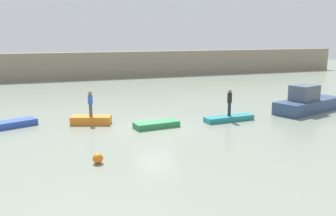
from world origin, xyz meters
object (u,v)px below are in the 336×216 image
object	(u,v)px
motorboat	(307,103)
person_blue_shirt	(90,102)
rowboat_green	(156,124)
mooring_buoy	(98,158)
rowboat_blue	(13,124)
person_dark_shirt	(230,101)
rowboat_teal	(229,118)
rowboat_orange	(91,120)

from	to	relation	value
motorboat	person_blue_shirt	bearing A→B (deg)	174.13
rowboat_green	mooring_buoy	world-z (taller)	mooring_buoy
rowboat_blue	rowboat_green	xyz separation A→B (m)	(8.80, -3.33, -0.02)
person_blue_shirt	mooring_buoy	size ratio (longest dim) A/B	3.40
person_dark_shirt	person_blue_shirt	bearing A→B (deg)	165.41
person_blue_shirt	mooring_buoy	bearing A→B (deg)	-96.03
motorboat	mooring_buoy	world-z (taller)	motorboat
rowboat_teal	mooring_buoy	bearing A→B (deg)	-154.78
rowboat_orange	rowboat_blue	bearing A→B (deg)	-170.56
rowboat_teal	rowboat_orange	bearing A→B (deg)	161.69
motorboat	mooring_buoy	xyz separation A→B (m)	(-17.29, -6.24, -0.46)
motorboat	rowboat_teal	distance (m)	7.32
motorboat	rowboat_blue	size ratio (longest dim) A/B	2.29
motorboat	rowboat_green	xyz separation A→B (m)	(-12.60, -0.72, -0.53)
motorboat	rowboat_green	distance (m)	12.63
rowboat_green	person_dark_shirt	bearing A→B (deg)	-5.40
rowboat_blue	rowboat_teal	distance (m)	14.51
person_blue_shirt	mooring_buoy	distance (m)	8.07
rowboat_green	person_blue_shirt	distance (m)	4.73
person_blue_shirt	rowboat_green	bearing A→B (deg)	-32.01
rowboat_teal	person_blue_shirt	bearing A→B (deg)	161.69
rowboat_green	rowboat_teal	xyz separation A→B (m)	(5.33, 0.02, -0.01)
rowboat_teal	person_dark_shirt	distance (m)	1.22
rowboat_orange	rowboat_green	distance (m)	4.54
motorboat	person_blue_shirt	world-z (taller)	person_blue_shirt
motorboat	rowboat_teal	xyz separation A→B (m)	(-7.27, -0.70, -0.54)
rowboat_green	person_dark_shirt	distance (m)	5.47
rowboat_orange	rowboat_green	world-z (taller)	rowboat_orange
rowboat_blue	rowboat_orange	distance (m)	5.03
rowboat_orange	person_blue_shirt	distance (m)	1.22
person_dark_shirt	mooring_buoy	distance (m)	11.51
person_blue_shirt	person_dark_shirt	bearing A→B (deg)	-14.59
rowboat_blue	rowboat_teal	xyz separation A→B (m)	(14.13, -3.31, -0.03)
rowboat_blue	rowboat_orange	size ratio (longest dim) A/B	1.13
rowboat_orange	mooring_buoy	distance (m)	7.97
person_blue_shirt	rowboat_blue	bearing A→B (deg)	169.48
rowboat_orange	rowboat_green	bearing A→B (deg)	-12.05
motorboat	rowboat_blue	xyz separation A→B (m)	(-21.40, 2.61, -0.51)
rowboat_orange	mooring_buoy	bearing A→B (deg)	-76.07
rowboat_green	motorboat	bearing A→B (deg)	-2.33
mooring_buoy	person_dark_shirt	bearing A→B (deg)	28.93
rowboat_orange	rowboat_teal	distance (m)	9.49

